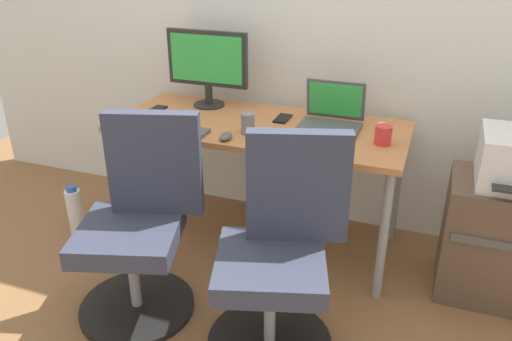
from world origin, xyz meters
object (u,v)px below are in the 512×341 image
side_cabinet (505,241)px  desktop_monitor (207,63)px  office_chair_left (140,228)px  water_bottle_on_floor (75,211)px  open_laptop (332,116)px  coffee_mug (383,135)px  office_chair_right (280,257)px

side_cabinet → desktop_monitor: desktop_monitor is taller
office_chair_left → desktop_monitor: size_ratio=1.96×
water_bottle_on_floor → open_laptop: bearing=16.4°
side_cabinet → open_laptop: 1.03m
side_cabinet → water_bottle_on_floor: bearing=-173.4°
desktop_monitor → side_cabinet: bearing=-8.2°
office_chair_left → coffee_mug: office_chair_left is taller
office_chair_right → water_bottle_on_floor: (-1.39, 0.41, -0.28)m
office_chair_left → water_bottle_on_floor: 0.88m
office_chair_right → desktop_monitor: desktop_monitor is taller
side_cabinet → open_laptop: bearing=170.9°
office_chair_right → coffee_mug: office_chair_right is taller
open_laptop → coffee_mug: size_ratio=3.37×
water_bottle_on_floor → side_cabinet: bearing=6.6°
office_chair_left → water_bottle_on_floor: bearing=150.6°
water_bottle_on_floor → open_laptop: (1.40, 0.41, 0.62)m
desktop_monitor → coffee_mug: bearing=-13.6°
office_chair_left → coffee_mug: bearing=34.6°
water_bottle_on_floor → desktop_monitor: desktop_monitor is taller
coffee_mug → water_bottle_on_floor: bearing=-171.4°
desktop_monitor → coffee_mug: (1.03, -0.25, -0.20)m
coffee_mug → office_chair_left: bearing=-145.4°
side_cabinet → open_laptop: size_ratio=1.93×
office_chair_right → open_laptop: (0.01, 0.82, 0.35)m
office_chair_right → open_laptop: bearing=89.2°
side_cabinet → coffee_mug: (-0.62, -0.01, 0.46)m
office_chair_left → office_chair_right: (0.67, 0.00, 0.00)m
side_cabinet → coffee_mug: bearing=-178.8°
office_chair_right → side_cabinet: office_chair_right is taller
coffee_mug → side_cabinet: bearing=1.2°
side_cabinet → water_bottle_on_floor: side_cabinet is taller
water_bottle_on_floor → office_chair_right: bearing=-16.3°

